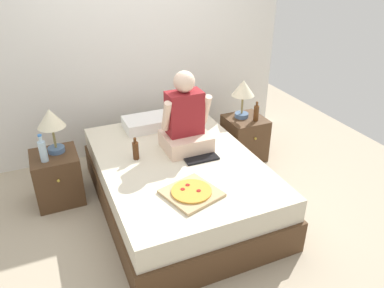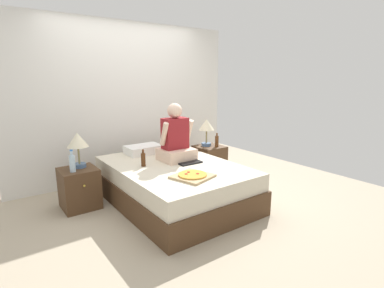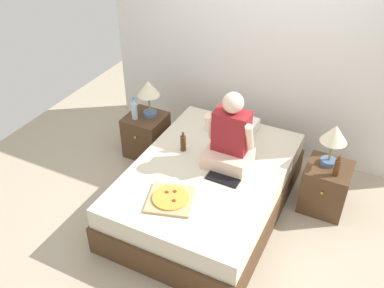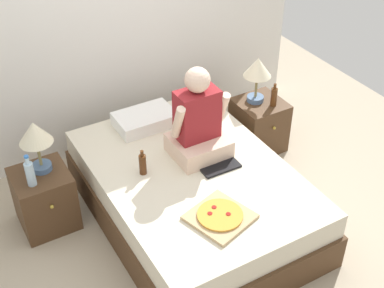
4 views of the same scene
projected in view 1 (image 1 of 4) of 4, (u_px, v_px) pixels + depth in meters
ground_plane at (179, 204)px, 3.76m from camera, size 5.78×5.78×0.00m
wall_back at (132, 48)px, 4.30m from camera, size 3.78×0.12×2.50m
bed at (178, 182)px, 3.64m from camera, size 1.45×2.07×0.52m
nightstand_left at (58, 177)px, 3.72m from camera, size 0.44×0.47×0.52m
lamp_on_left_nightstand at (51, 121)px, 3.50m from camera, size 0.26×0.26×0.45m
water_bottle at (43, 151)px, 3.44m from camera, size 0.07×0.07×0.28m
nightstand_right at (244, 138)px, 4.47m from camera, size 0.44×0.47×0.52m
lamp_on_right_nightstand at (243, 91)px, 4.22m from camera, size 0.26×0.26×0.45m
beer_bottle at (256, 113)px, 4.25m from camera, size 0.06×0.06×0.23m
pillow at (148, 123)px, 4.08m from camera, size 0.52×0.34×0.12m
person_seated at (185, 121)px, 3.57m from camera, size 0.47×0.40×0.78m
laptop at (197, 152)px, 3.59m from camera, size 0.32×0.42×0.07m
pizza_box at (191, 193)px, 3.01m from camera, size 0.50×0.50×0.05m
beer_bottle_on_bed at (136, 150)px, 3.48m from camera, size 0.06×0.06×0.22m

